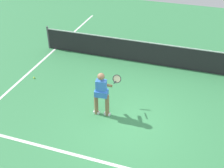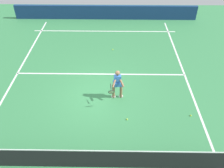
{
  "view_description": "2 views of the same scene",
  "coord_description": "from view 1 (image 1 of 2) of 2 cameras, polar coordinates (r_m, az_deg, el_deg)",
  "views": [
    {
      "loc": [
        1.68,
        -6.65,
        5.93
      ],
      "look_at": [
        -0.77,
        0.75,
        0.79
      ],
      "focal_mm": 45.79,
      "sensor_mm": 36.0,
      "label": 1
    },
    {
      "loc": [
        -0.79,
        8.66,
        7.61
      ],
      "look_at": [
        -0.65,
        0.23,
        0.91
      ],
      "focal_mm": 37.87,
      "sensor_mm": 36.0,
      "label": 2
    }
  ],
  "objects": [
    {
      "name": "ground_plane",
      "position": [
        9.07,
        3.18,
        -7.52
      ],
      "size": [
        24.83,
        24.83,
        0.0
      ],
      "primitive_type": "plane",
      "color": "#38844C"
    },
    {
      "name": "tennis_player",
      "position": [
        8.85,
        -2.03,
        -1.66
      ],
      "size": [
        0.74,
        0.98,
        1.55
      ],
      "color": "#8C6647",
      "rests_on": "ground"
    },
    {
      "name": "tennis_ball_far",
      "position": [
        11.49,
        -15.31,
        1.22
      ],
      "size": [
        0.07,
        0.07,
        0.07
      ],
      "primitive_type": "sphere",
      "color": "#D1E533",
      "rests_on": "ground"
    },
    {
      "name": "sideline_left_marking",
      "position": [
        10.89,
        -20.74,
        -2.04
      ],
      "size": [
        0.1,
        17.1,
        0.01
      ],
      "primitive_type": "cube",
      "color": "white",
      "rests_on": "ground"
    },
    {
      "name": "tennis_ball_near",
      "position": [
        10.56,
        -1.44,
        -0.56
      ],
      "size": [
        0.07,
        0.07,
        0.07
      ],
      "primitive_type": "sphere",
      "color": "#D1E533",
      "rests_on": "ground"
    },
    {
      "name": "service_line_marking",
      "position": [
        7.85,
        -0.49,
        -15.65
      ],
      "size": [
        9.17,
        0.1,
        0.01
      ],
      "primitive_type": "cube",
      "color": "white",
      "rests_on": "ground"
    },
    {
      "name": "court_net",
      "position": [
        11.98,
        8.32,
        6.03
      ],
      "size": [
        9.85,
        0.08,
        1.06
      ],
      "color": "#4C4C51",
      "rests_on": "ground"
    }
  ]
}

